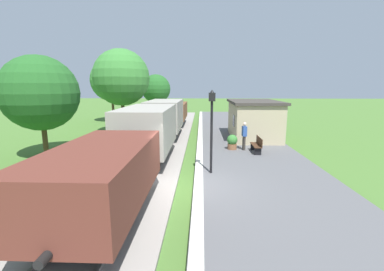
% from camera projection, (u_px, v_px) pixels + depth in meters
% --- Properties ---
extents(ground_plane, '(160.00, 160.00, 0.00)m').
position_uv_depth(ground_plane, '(188.00, 191.00, 10.24)').
color(ground_plane, '#47702D').
extents(platform_slab, '(6.00, 60.00, 0.25)m').
position_uv_depth(platform_slab, '(270.00, 189.00, 10.10)').
color(platform_slab, '#565659').
rests_on(platform_slab, ground).
extents(platform_edge_stripe, '(0.36, 60.00, 0.01)m').
position_uv_depth(platform_edge_stripe, '(199.00, 185.00, 10.18)').
color(platform_edge_stripe, silver).
rests_on(platform_edge_stripe, platform_slab).
extents(track_ballast, '(3.80, 60.00, 0.12)m').
position_uv_depth(track_ballast, '(129.00, 189.00, 10.32)').
color(track_ballast, gray).
rests_on(track_ballast, ground).
extents(rail_near, '(0.07, 60.00, 0.14)m').
position_uv_depth(rail_near, '(146.00, 186.00, 10.27)').
color(rail_near, slate).
rests_on(rail_near, track_ballast).
extents(rail_far, '(0.07, 60.00, 0.14)m').
position_uv_depth(rail_far, '(111.00, 185.00, 10.32)').
color(rail_far, slate).
rests_on(rail_far, track_ballast).
extents(freight_train, '(2.50, 26.00, 2.72)m').
position_uv_depth(freight_train, '(158.00, 125.00, 17.25)').
color(freight_train, brown).
rests_on(freight_train, rail_near).
extents(station_hut, '(3.50, 5.80, 2.78)m').
position_uv_depth(station_hut, '(253.00, 119.00, 19.44)').
color(station_hut, tan).
rests_on(station_hut, platform_slab).
extents(bench_near_hut, '(0.42, 1.50, 0.91)m').
position_uv_depth(bench_near_hut, '(257.00, 145.00, 15.12)').
color(bench_near_hut, '#422819').
rests_on(bench_near_hut, platform_slab).
extents(person_waiting, '(0.28, 0.40, 1.71)m').
position_uv_depth(person_waiting, '(244.00, 135.00, 15.66)').
color(person_waiting, '#38332D').
rests_on(person_waiting, platform_slab).
extents(potted_planter, '(0.64, 0.64, 0.92)m').
position_uv_depth(potted_planter, '(232.00, 142.00, 15.89)').
color(potted_planter, brown).
rests_on(potted_planter, platform_slab).
extents(lamp_post_near, '(0.28, 0.28, 3.70)m').
position_uv_depth(lamp_post_near, '(212.00, 116.00, 11.15)').
color(lamp_post_near, black).
rests_on(lamp_post_near, platform_slab).
extents(tree_trackside_mid, '(4.19, 4.19, 5.79)m').
position_uv_depth(tree_trackside_mid, '(40.00, 93.00, 14.46)').
color(tree_trackside_mid, '#4C3823').
rests_on(tree_trackside_mid, ground).
extents(tree_trackside_far, '(4.71, 4.71, 7.16)m').
position_uv_depth(tree_trackside_far, '(121.00, 78.00, 21.69)').
color(tree_trackside_far, '#4C3823').
rests_on(tree_trackside_far, ground).
extents(tree_field_left, '(4.70, 4.70, 7.08)m').
position_uv_depth(tree_field_left, '(111.00, 81.00, 29.39)').
color(tree_field_left, '#4C3823').
rests_on(tree_field_left, ground).
extents(tree_field_distant, '(4.11, 4.11, 5.76)m').
position_uv_depth(tree_field_distant, '(156.00, 89.00, 37.01)').
color(tree_field_distant, '#4C3823').
rests_on(tree_field_distant, ground).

